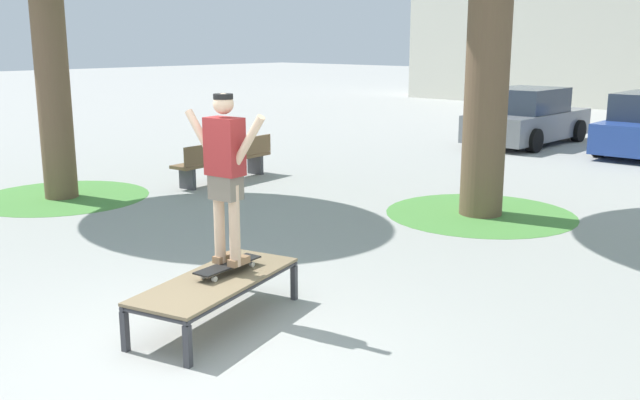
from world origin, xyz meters
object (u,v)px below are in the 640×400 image
Objects in this scene: skate_box at (216,283)px; skater at (225,167)px; car_grey at (527,118)px; skateboard at (228,265)px; park_bench at (225,159)px.

skate_box is 1.20× the size of skater.
skater is 0.40× the size of car_grey.
skateboard is 0.48× the size of skater.
skate_box is 2.48× the size of skateboard.
skater is 13.91m from car_grey.
skate_box is 0.84× the size of park_bench.
skate_box is 1.14m from skater.
skateboard is 0.34× the size of park_bench.
skate_box is 0.24m from skateboard.
park_bench is at bearing 140.27° from skateboard.
skate_box is at bearing -40.66° from park_bench.
skateboard is 0.19× the size of car_grey.
skater is 0.70× the size of park_bench.
skate_box is 7.27m from park_bench.
skater reaches higher than park_bench.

